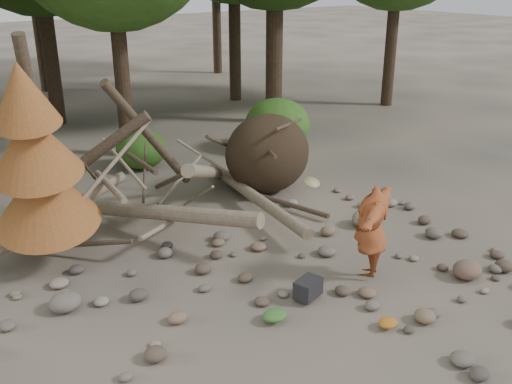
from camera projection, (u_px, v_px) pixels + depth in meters
ground at (296, 296)px, 9.83m from camera, size 120.00×120.00×0.00m
deadfall_pile at (250, 160)px, 13.78m from camera, size 8.55×5.24×3.30m
dead_conifer at (37, 163)px, 9.91m from camera, size 2.06×2.16×4.35m
bush_mid at (141, 149)px, 15.95m from camera, size 1.40×1.40×1.12m
bush_right at (277, 124)px, 17.55m from camera, size 2.00×2.00×1.60m
frisbee_thrower at (371, 231)px, 10.07m from camera, size 2.56×1.61×2.11m
backpack at (308, 291)px, 9.68m from camera, size 0.55×0.44×0.32m
cloth_green at (275, 318)px, 9.08m from camera, size 0.41×0.34×0.15m
cloth_orange at (388, 325)px, 8.92m from camera, size 0.33×0.27×0.12m
boulder_front_right at (467, 270)px, 10.36m from camera, size 0.55×0.50×0.33m
boulder_mid_right at (365, 218)px, 12.45m from camera, size 0.61×0.55×0.36m
boulder_mid_left at (65, 302)px, 9.36m from camera, size 0.53×0.48×0.32m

